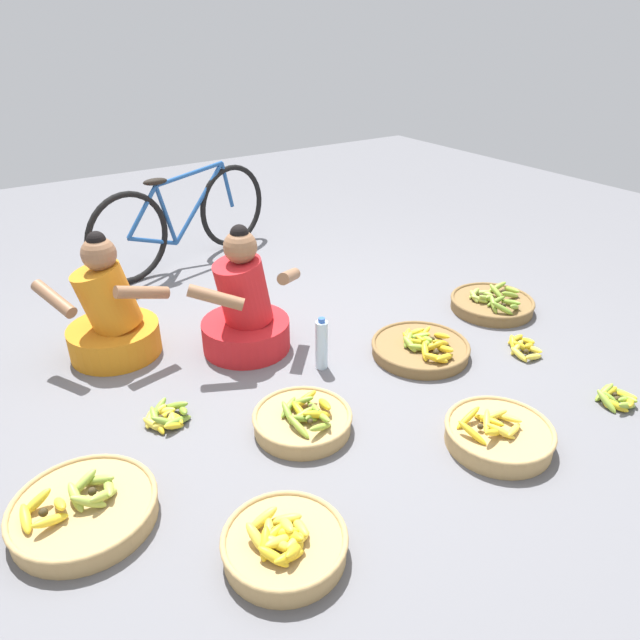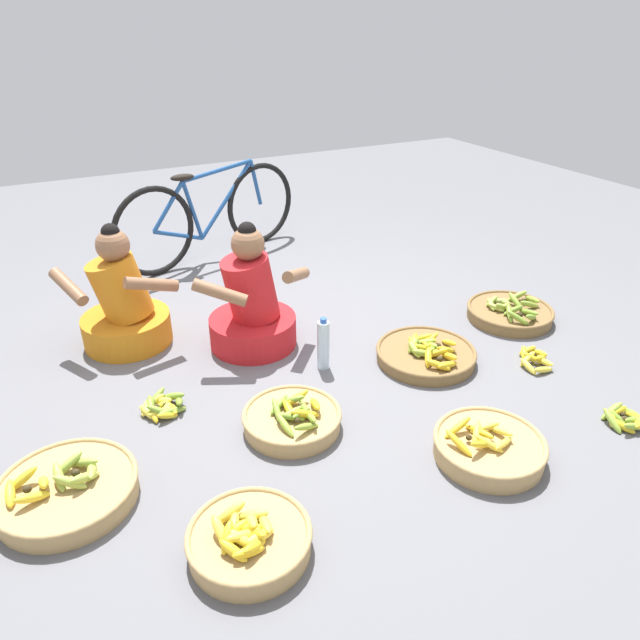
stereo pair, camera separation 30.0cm
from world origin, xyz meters
The scene contains 14 objects.
ground_plane centered at (0.00, 0.00, 0.00)m, with size 10.00×10.00×0.00m, color slate.
vendor_woman_front centered at (-0.20, 0.30, 0.24)m, with size 0.75×0.52×0.77m.
vendor_woman_behind centered at (-0.87, 0.67, 0.24)m, with size 0.66×0.52×0.76m.
bicycle_leaning centered at (0.03, 1.77, 0.36)m, with size 1.64×0.54×0.73m.
banana_basket_back_left centered at (0.62, -0.34, 0.05)m, with size 0.58×0.58×0.14m.
banana_basket_front_right centered at (-1.35, -0.55, 0.06)m, with size 0.58×0.58×0.17m.
banana_basket_front_center centered at (-0.33, -0.55, 0.06)m, with size 0.48×0.48×0.16m.
banana_basket_near_vendor centered at (1.42, -0.17, 0.05)m, with size 0.55×0.55×0.16m.
banana_basket_mid_right centered at (0.37, -1.14, 0.06)m, with size 0.50×0.50×0.17m.
banana_basket_back_right centered at (-0.78, -1.14, 0.06)m, with size 0.47×0.47×0.17m.
loose_bananas_near_bicycle centered at (-0.86, -0.13, 0.03)m, with size 0.26×0.24×0.10m.
loose_bananas_mid_left centered at (1.13, -1.26, 0.03)m, with size 0.21×0.21×0.09m.
loose_bananas_front_left centered at (1.15, -0.65, 0.03)m, with size 0.21×0.25×0.08m.
water_bottle centered at (0.06, -0.13, 0.15)m, with size 0.07×0.07×0.31m.
Camera 2 is at (-1.25, -2.61, 1.79)m, focal length 32.71 mm.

